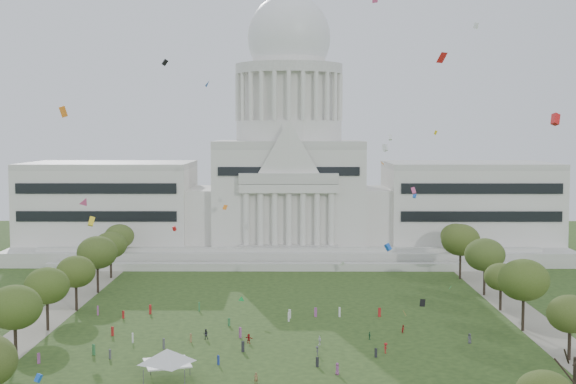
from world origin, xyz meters
The scene contains 29 objects.
ground centered at (0.00, 0.00, 0.00)m, with size 400.00×400.00×0.00m, color #294218.
capitol centered at (0.00, 113.59, 22.30)m, with size 160.00×64.50×91.30m.
path_left centered at (-48.00, 30.00, 0.02)m, with size 8.00×160.00×0.04m, color gray.
path_right centered at (48.00, 30.00, 0.02)m, with size 8.00×160.00×0.04m, color gray.
row_tree_l_1 centered at (-44.07, -2.96, 8.95)m, with size 8.86×8.86×12.59m.
row_tree_r_1 centered at (46.22, -1.75, 7.66)m, with size 7.58×7.58×10.78m.
row_tree_l_2 centered at (-45.04, 17.30, 8.51)m, with size 8.42×8.42×11.97m.
row_tree_r_2 centered at (44.17, 17.44, 9.66)m, with size 9.55×9.55×13.58m.
row_tree_l_3 centered at (-44.09, 33.92, 8.21)m, with size 8.12×8.12×11.55m.
row_tree_r_3 centered at (44.40, 34.48, 7.08)m, with size 7.01×7.01×9.98m.
row_tree_l_4 centered at (-44.08, 52.42, 9.39)m, with size 9.29×9.29×13.21m.
row_tree_r_4 centered at (44.76, 50.04, 9.29)m, with size 9.19×9.19×13.06m.
row_tree_l_5 centered at (-45.22, 71.01, 8.42)m, with size 8.33×8.33×11.85m.
row_tree_r_5 centered at (43.49, 70.19, 9.93)m, with size 9.82×9.82×13.96m.
row_tree_l_6 centered at (-46.87, 89.14, 8.27)m, with size 8.19×8.19×11.64m.
row_tree_r_6 centered at (45.96, 88.13, 8.51)m, with size 8.42×8.42×11.97m.
event_tent centered at (-17.86, -13.11, 3.94)m, with size 11.39×11.39×5.08m.
person_0 centered at (32.20, 8.41, 0.90)m, with size 0.88×0.58×1.81m, color #4C4C51.
person_2 centered at (21.53, 15.64, 0.76)m, with size 0.74×0.46×1.52m, color #B21E1E.
person_3 centered at (5.05, 0.78, 0.80)m, with size 1.03×0.53×1.59m, color #4C4C51.
person_4 centered at (5.69, 7.26, 0.83)m, with size 0.97×0.53×1.66m, color silver.
person_5 centered at (-6.79, 8.47, 0.84)m, with size 1.56×0.62×1.68m, color #B21E1E.
person_6 centered at (7.82, -9.77, 0.94)m, with size 0.92×0.60×1.88m, color #994C8C.
person_7 centered at (-4.51, -14.31, 0.87)m, with size 0.64×0.47×1.75m, color olive.
person_8 centered at (-14.69, 11.14, 0.93)m, with size 0.91×0.56×1.87m, color #26262B.
person_9 centered at (16.68, 2.17, 0.90)m, with size 1.17×0.60×1.81m, color #B21E1E.
person_10 centered at (14.81, 10.89, 0.74)m, with size 0.87×0.48×1.49m, color #33723F.
distant_crowd centered at (-13.45, 16.06, 0.90)m, with size 59.02×39.70×1.95m.
kite_swarm centered at (-0.57, 9.89, 28.47)m, with size 83.72×96.98×63.54m.
Camera 1 is at (0.74, -130.52, 37.55)m, focal length 50.00 mm.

